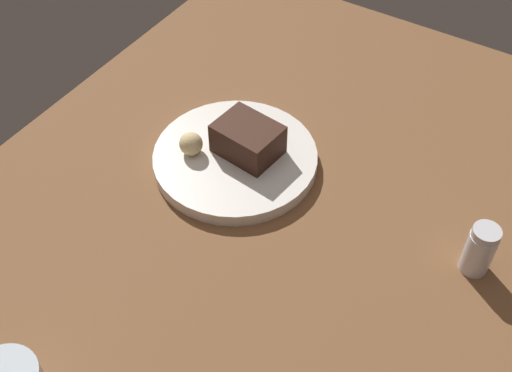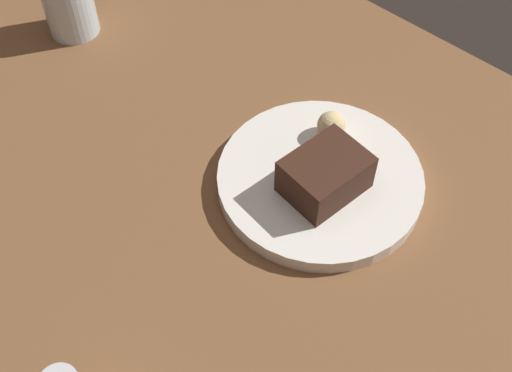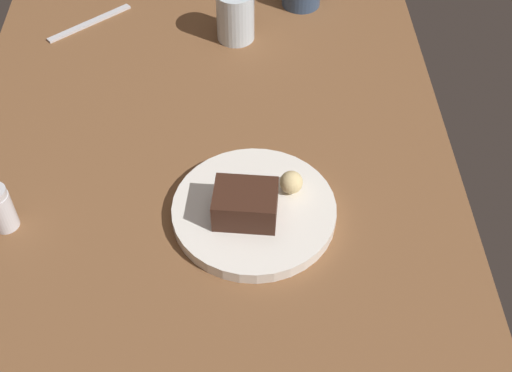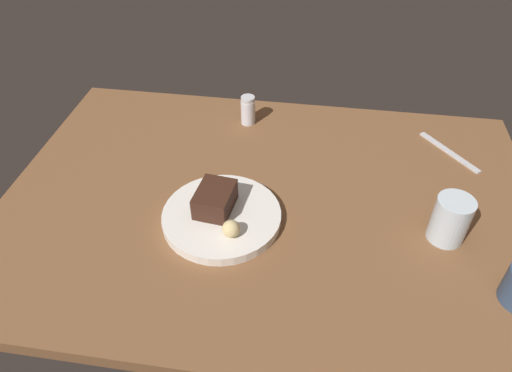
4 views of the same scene
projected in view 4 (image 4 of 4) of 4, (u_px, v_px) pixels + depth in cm
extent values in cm
cube|color=brown|center=(268.00, 205.00, 106.91)|extent=(120.00, 84.00, 3.00)
cylinder|color=white|center=(222.00, 217.00, 100.41)|extent=(25.39, 25.39, 2.12)
cube|color=#381E14|center=(215.00, 199.00, 99.20)|extent=(8.36, 10.25, 5.12)
sphere|color=#DBC184|center=(231.00, 229.00, 93.78)|extent=(3.63, 3.63, 3.63)
cylinder|color=silver|center=(248.00, 112.00, 127.23)|extent=(3.90, 3.90, 6.80)
cylinder|color=silver|center=(248.00, 99.00, 124.59)|extent=(3.71, 3.71, 1.20)
cylinder|color=silver|center=(450.00, 219.00, 94.15)|extent=(7.45, 7.45, 10.14)
cube|color=silver|center=(449.00, 152.00, 118.94)|extent=(12.92, 15.74, 0.50)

